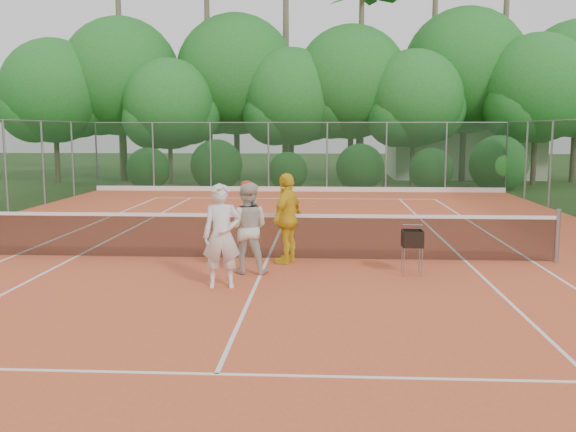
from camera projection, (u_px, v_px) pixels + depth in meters
The scene contains 14 objects.
ground at pixel (267, 260), 13.47m from camera, with size 120.00×120.00×0.00m, color #244619.
clay_court at pixel (267, 260), 13.46m from camera, with size 18.00×36.00×0.02m, color #D25730.
club_building at pixel (462, 151), 36.50m from camera, with size 8.00×5.00×3.00m, color beige.
tennis_net at pixel (267, 235), 13.39m from camera, with size 11.97×0.10×1.10m.
player_white at pixel (222, 236), 10.95m from camera, with size 0.65×0.43×1.79m, color silver.
player_center_grp at pixel (247, 228), 12.06m from camera, with size 0.87×0.69×1.76m.
player_yellow at pixel (288, 218), 12.96m from camera, with size 1.08×0.45×1.84m, color yellow.
ball_hopper at pixel (412, 239), 11.94m from camera, with size 0.37×0.37×0.84m.
stray_ball_a at pixel (288, 201), 24.23m from camera, with size 0.07×0.07×0.07m, color #BEE034.
stray_ball_b at pixel (253, 203), 23.41m from camera, with size 0.07×0.07×0.07m, color #C5CF30.
stray_ball_c at pixel (313, 203), 23.54m from camera, with size 0.07×0.07×0.07m, color #D2E134.
court_markings at pixel (267, 259), 13.46m from camera, with size 11.03×23.83×0.01m.
fence_back at pixel (298, 157), 28.10m from camera, with size 18.07×0.07×3.00m.
tropical_treeline at pixel (330, 82), 32.70m from camera, with size 32.10×8.49×15.03m.
Camera 1 is at (1.19, -13.17, 2.72)m, focal length 40.00 mm.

